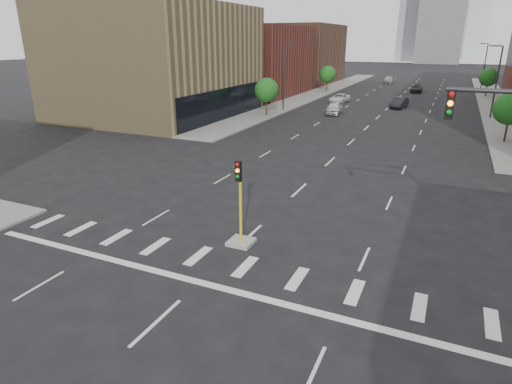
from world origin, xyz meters
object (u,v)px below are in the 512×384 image
Objects in this scene: median_traffic_signal at (241,226)px; car_far_left at (340,98)px; car_mid_right at (399,103)px; car_distant at (389,80)px; car_near_left at (334,108)px; car_deep_right at (416,89)px.

median_traffic_signal reaches higher than car_far_left.
car_mid_right is 1.01× the size of car_distant.
car_far_left is (-8.18, 53.04, -0.29)m from median_traffic_signal.
car_distant is at bearing 108.79° from car_mid_right.
car_mid_right reaches higher than car_far_left.
car_far_left is 1.03× the size of car_distant.
car_near_left is (-6.02, 41.21, -0.17)m from median_traffic_signal.
car_distant is (-7.61, 16.65, 0.08)m from car_deep_right.
median_traffic_signal is 53.67m from car_far_left.
car_deep_right is 18.31m from car_distant.
car_distant is (-7.12, 38.95, 0.02)m from car_mid_right.
car_mid_right reaches higher than car_deep_right.
car_near_left reaches higher than car_far_left.
car_near_left is 48.44m from car_distant.
car_near_left is at bearing -73.31° from car_far_left.
median_traffic_signal is 73.03m from car_deep_right.
car_deep_right reaches higher than car_far_left.
car_near_left is 32.78m from car_deep_right.
median_traffic_signal is at bearing -88.15° from car_near_left.
car_distant is at bearing 83.07° from car_near_left.
car_far_left is at bearing 174.82° from car_mid_right.
car_far_left is at bearing 93.92° from car_near_left.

